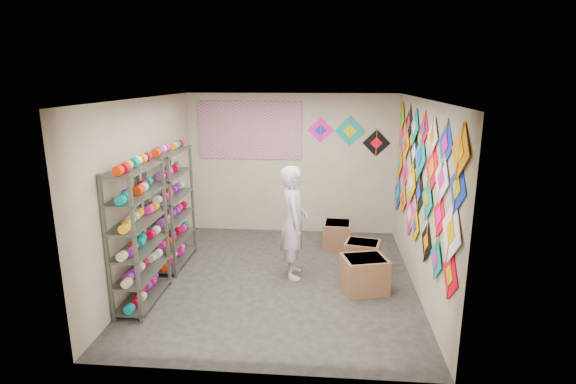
# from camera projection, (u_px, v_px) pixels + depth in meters

# --- Properties ---
(ground) EXTENTS (4.50, 4.50, 0.00)m
(ground) POSITION_uv_depth(u_px,v_px,m) (280.00, 279.00, 6.84)
(ground) COLOR black
(room_walls) EXTENTS (4.50, 4.50, 4.50)m
(room_walls) POSITION_uv_depth(u_px,v_px,m) (279.00, 174.00, 6.43)
(room_walls) COLOR tan
(room_walls) RESTS_ON ground
(shelf_rack_front) EXTENTS (0.40, 1.10, 1.90)m
(shelf_rack_front) POSITION_uv_depth(u_px,v_px,m) (139.00, 236.00, 5.93)
(shelf_rack_front) COLOR #4C5147
(shelf_rack_front) RESTS_ON ground
(shelf_rack_back) EXTENTS (0.40, 1.10, 1.90)m
(shelf_rack_back) POSITION_uv_depth(u_px,v_px,m) (172.00, 208.00, 7.18)
(shelf_rack_back) COLOR #4C5147
(shelf_rack_back) RESTS_ON ground
(string_spools) EXTENTS (0.12, 2.36, 0.12)m
(string_spools) POSITION_uv_depth(u_px,v_px,m) (157.00, 215.00, 6.53)
(string_spools) COLOR #FF139A
(string_spools) RESTS_ON ground
(kite_wall_display) EXTENTS (0.06, 4.24, 2.03)m
(kite_wall_display) POSITION_uv_depth(u_px,v_px,m) (420.00, 177.00, 6.30)
(kite_wall_display) COLOR #F6001C
(kite_wall_display) RESTS_ON room_walls
(back_wall_kites) EXTENTS (1.55, 0.02, 0.77)m
(back_wall_kites) POSITION_uv_depth(u_px,v_px,m) (350.00, 135.00, 8.42)
(back_wall_kites) COLOR #FF06AE
(back_wall_kites) RESTS_ON room_walls
(poster) EXTENTS (2.00, 0.01, 1.10)m
(poster) POSITION_uv_depth(u_px,v_px,m) (250.00, 130.00, 8.56)
(poster) COLOR #6B52B3
(poster) RESTS_ON room_walls
(shopkeeper) EXTENTS (0.72, 0.55, 1.73)m
(shopkeeper) POSITION_uv_depth(u_px,v_px,m) (294.00, 222.00, 6.76)
(shopkeeper) COLOR beige
(shopkeeper) RESTS_ON ground
(carton_a) EXTENTS (0.72, 0.64, 0.51)m
(carton_a) POSITION_uv_depth(u_px,v_px,m) (364.00, 274.00, 6.42)
(carton_a) COLOR brown
(carton_a) RESTS_ON ground
(carton_b) EXTENTS (0.62, 0.55, 0.44)m
(carton_b) POSITION_uv_depth(u_px,v_px,m) (362.00, 255.00, 7.20)
(carton_b) COLOR brown
(carton_b) RESTS_ON ground
(carton_c) EXTENTS (0.52, 0.57, 0.47)m
(carton_c) POSITION_uv_depth(u_px,v_px,m) (337.00, 235.00, 8.07)
(carton_c) COLOR brown
(carton_c) RESTS_ON ground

